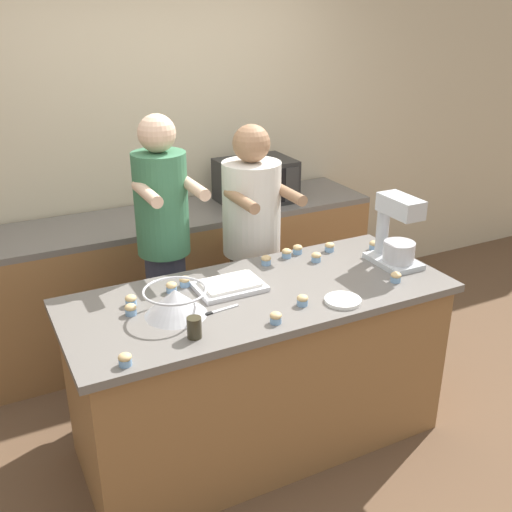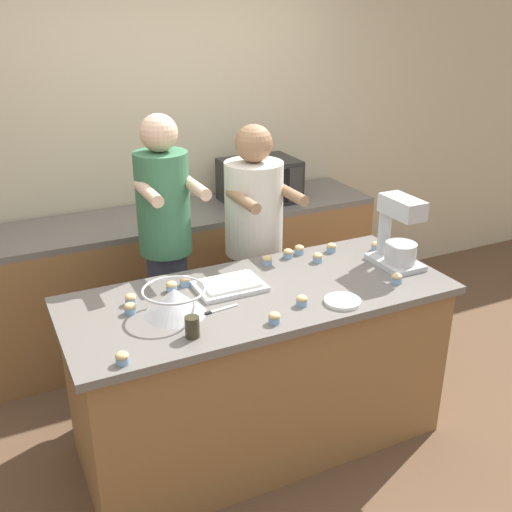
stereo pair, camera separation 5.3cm
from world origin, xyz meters
TOP-DOWN VIEW (x-y plane):
  - ground_plane at (0.00, 0.00)m, footprint 16.00×16.00m
  - back_wall at (0.00, 1.61)m, footprint 10.00×0.06m
  - island_counter at (0.00, 0.00)m, footprint 1.95×0.81m
  - back_counter at (0.00, 1.26)m, footprint 2.80×0.60m
  - person_left at (-0.27, 0.67)m, footprint 0.32×0.49m
  - person_right at (0.29, 0.67)m, footprint 0.36×0.52m
  - stand_mixer at (0.82, -0.03)m, footprint 0.20×0.30m
  - mixing_bowl at (-0.45, -0.03)m, footprint 0.30×0.30m
  - baking_tray at (-0.12, 0.10)m, footprint 0.34×0.24m
  - microwave_oven at (0.62, 1.26)m, footprint 0.51×0.38m
  - drinking_glass at (-0.45, -0.26)m, footprint 0.06×0.06m
  - small_plate at (0.31, -0.28)m, footprint 0.18×0.18m
  - knife at (-0.28, -0.09)m, footprint 0.22×0.04m
  - cupcake_0 at (-0.61, 0.15)m, footprint 0.05×0.05m
  - cupcake_1 at (0.19, 0.28)m, footprint 0.05×0.05m
  - cupcake_2 at (-0.39, 0.20)m, footprint 0.05×0.05m
  - cupcake_3 at (0.85, 0.19)m, footprint 0.05×0.05m
  - cupcake_4 at (0.60, 0.29)m, footprint 0.05×0.05m
  - cupcake_5 at (-0.78, -0.34)m, footprint 0.05×0.05m
  - cupcake_6 at (-0.64, 0.06)m, footprint 0.05×0.05m
  - cupcake_7 at (0.42, 0.34)m, footprint 0.05×0.05m
  - cupcake_8 at (-0.08, -0.31)m, footprint 0.05×0.05m
  - cupcake_9 at (0.68, -0.21)m, footprint 0.05×0.05m
  - cupcake_10 at (-0.31, 0.23)m, footprint 0.05×0.05m
  - cupcake_11 at (0.34, 0.32)m, footprint 0.05×0.05m
  - cupcake_12 at (0.45, 0.19)m, footprint 0.05×0.05m
  - cupcake_13 at (0.12, -0.22)m, footprint 0.05×0.05m

SIDE VIEW (x-z plane):
  - ground_plane at x=0.00m, z-range 0.00..0.00m
  - island_counter at x=0.00m, z-range 0.00..0.91m
  - back_counter at x=0.00m, z-range 0.00..0.93m
  - person_right at x=0.29m, z-range 0.04..1.64m
  - knife at x=-0.28m, z-range 0.91..0.92m
  - person_left at x=-0.27m, z-range 0.06..1.77m
  - small_plate at x=0.31m, z-range 0.91..0.93m
  - baking_tray at x=-0.12m, z-range 0.91..0.95m
  - cupcake_0 at x=-0.61m, z-range 0.91..0.96m
  - cupcake_1 at x=0.19m, z-range 0.91..0.96m
  - cupcake_2 at x=-0.39m, z-range 0.91..0.96m
  - cupcake_3 at x=0.85m, z-range 0.91..0.96m
  - cupcake_4 at x=0.60m, z-range 0.91..0.96m
  - cupcake_5 at x=-0.78m, z-range 0.91..0.96m
  - cupcake_6 at x=-0.64m, z-range 0.91..0.96m
  - cupcake_7 at x=0.42m, z-range 0.91..0.96m
  - cupcake_8 at x=-0.08m, z-range 0.91..0.96m
  - cupcake_9 at x=0.68m, z-range 0.91..0.96m
  - cupcake_10 at x=-0.31m, z-range 0.91..0.96m
  - cupcake_11 at x=0.34m, z-range 0.91..0.96m
  - cupcake_12 at x=0.45m, z-range 0.91..0.96m
  - cupcake_13 at x=0.12m, z-range 0.91..0.96m
  - drinking_glass at x=-0.45m, z-range 0.91..1.00m
  - mixing_bowl at x=-0.45m, z-range 0.91..1.04m
  - stand_mixer at x=0.82m, z-range 0.89..1.27m
  - microwave_oven at x=0.62m, z-range 0.93..1.23m
  - back_wall at x=0.00m, z-range 0.00..2.70m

